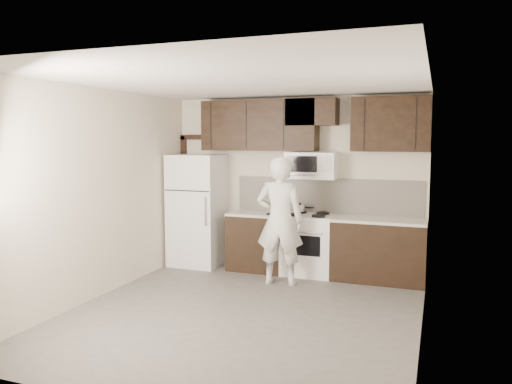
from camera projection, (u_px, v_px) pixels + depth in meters
The scene contains 14 objects.
floor at pixel (243, 313), 5.91m from camera, with size 4.50×4.50×0.00m, color #524F4C.
back_wall at pixel (296, 184), 7.87m from camera, with size 4.00×4.00×0.00m, color beige.
ceiling at pixel (243, 81), 5.62m from camera, with size 4.50×4.50×0.00m, color white.
counter_run at pixel (328, 246), 7.46m from camera, with size 2.95×0.64×0.91m.
stove at pixel (309, 244), 7.57m from camera, with size 0.76×0.66×0.94m.
backsplash at pixel (327, 196), 7.70m from camera, with size 2.90×0.02×0.54m, color beige.
upper_cabinets at pixel (306, 124), 7.53m from camera, with size 3.48×0.35×0.78m.
microwave at pixel (311, 165), 7.55m from camera, with size 0.76×0.42×0.40m.
refrigerator at pixel (198, 210), 8.11m from camera, with size 0.80×0.76×1.80m.
door_trim at pixel (186, 186), 8.50m from camera, with size 0.50×0.08×2.12m.
saucepan at pixel (300, 209), 7.72m from camera, with size 0.29×0.17×0.16m.
baking_tray at pixel (283, 214), 7.54m from camera, with size 0.42×0.31×0.02m, color black.
pizza at pixel (283, 213), 7.54m from camera, with size 0.28×0.28×0.02m, color #CEB08A.
person at pixel (280, 221), 7.00m from camera, with size 0.66×0.43×1.82m, color white.
Camera 1 is at (2.12, -5.32, 2.04)m, focal length 35.00 mm.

